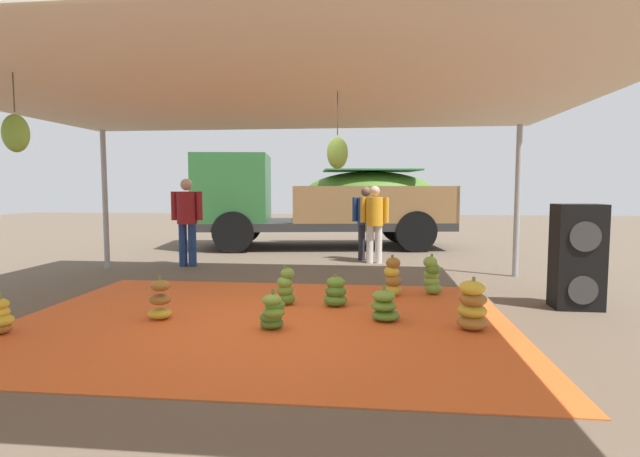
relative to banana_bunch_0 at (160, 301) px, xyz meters
name	(u,v)px	position (x,y,z in m)	size (l,w,h in m)	color
ground_plane	(300,275)	(1.20, 3.10, -0.22)	(40.00, 40.00, 0.00)	brown
tarp_orange	(262,320)	(1.20, 0.10, -0.22)	(5.79, 4.37, 0.01)	#E05B23
tent_canopy	(257,92)	(1.19, 0.00, 2.40)	(8.00, 7.00, 2.71)	#9EA0A5
banana_bunch_0	(160,301)	(0.00, 0.00, 0.00)	(0.36, 0.36, 0.52)	gold
banana_bunch_1	(385,307)	(2.64, 0.21, -0.05)	(0.45, 0.43, 0.42)	#518428
banana_bunch_2	(393,278)	(2.79, 1.57, 0.04)	(0.36, 0.36, 0.59)	gold
banana_bunch_3	(432,276)	(3.36, 1.72, 0.05)	(0.34, 0.36, 0.60)	#6B9E38
banana_bunch_4	(273,313)	(1.41, -0.26, -0.03)	(0.38, 0.39, 0.45)	#477523
banana_bunch_5	(336,292)	(2.02, 0.87, -0.03)	(0.43, 0.43, 0.42)	#518428
banana_bunch_6	(0,317)	(-1.44, -0.75, -0.03)	(0.32, 0.29, 0.44)	#996628
banana_bunch_7	(286,287)	(1.35, 0.86, 0.02)	(0.32, 0.32, 0.53)	#518428
banana_bunch_8	(472,307)	(3.59, -0.04, 0.04)	(0.43, 0.45, 0.58)	#996628
cargo_truck_main	(318,199)	(1.05, 7.24, 1.03)	(6.75, 3.20, 2.40)	#2D2D2D
worker_0	(366,217)	(2.35, 5.05, 0.70)	(0.58, 0.35, 1.58)	#26262D
worker_1	(187,215)	(-1.16, 3.85, 0.79)	(0.64, 0.39, 1.74)	navy
worker_2	(374,218)	(2.53, 4.66, 0.71)	(0.58, 0.36, 1.60)	silver
speaker_stack	(577,257)	(5.12, 1.11, 0.45)	(0.59, 0.43, 1.35)	black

